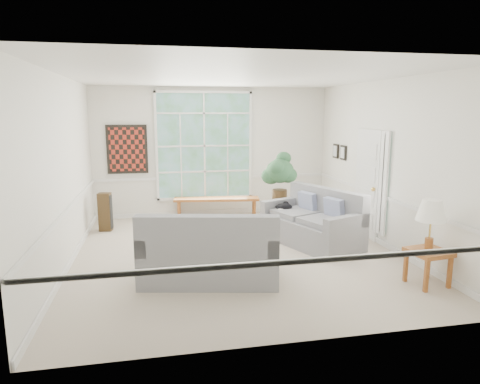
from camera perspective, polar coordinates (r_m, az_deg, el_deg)
name	(u,v)px	position (r m, az deg, el deg)	size (l,w,h in m)	color
floor	(237,254)	(7.53, -0.45, -8.22)	(5.50, 6.00, 0.01)	#BCAD9A
ceiling	(236,76)	(7.15, -0.49, 15.22)	(5.50, 6.00, 0.02)	white
wall_back	(213,152)	(10.13, -3.66, 5.34)	(5.50, 0.02, 3.00)	white
wall_front	(292,206)	(4.32, 6.99, -1.83)	(5.50, 0.02, 3.00)	white
wall_left	(63,172)	(7.20, -22.52, 2.42)	(0.02, 6.00, 3.00)	white
wall_right	(386,164)	(8.16, 18.91, 3.52)	(0.02, 6.00, 3.00)	white
window_back	(204,146)	(10.06, -4.77, 6.15)	(2.30, 0.08, 2.40)	white
entry_door	(367,184)	(8.72, 16.54, 1.09)	(0.08, 0.90, 2.10)	white
door_sidelight	(384,184)	(8.16, 18.62, 1.06)	(0.08, 0.26, 1.90)	white
wall_art	(127,149)	(10.01, -14.82, 5.52)	(0.90, 0.06, 1.10)	#5E1D14
wall_frame_near	(343,153)	(9.68, 13.55, 5.12)	(0.04, 0.26, 0.32)	black
wall_frame_far	(335,151)	(10.04, 12.59, 5.35)	(0.04, 0.26, 0.32)	black
loveseat_right	(311,217)	(8.04, 9.48, -3.32)	(0.97, 1.88, 1.02)	gray
loveseat_front	(210,244)	(6.29, -4.09, -6.97)	(1.95, 1.01, 1.06)	gray
coffee_table	(222,233)	(7.96, -2.43, -5.43)	(1.21, 0.66, 0.45)	#975322
pewter_bowl	(225,218)	(7.97, -1.97, -3.42)	(0.33, 0.33, 0.08)	#9B9BA0
window_bench	(217,208)	(9.99, -3.13, -2.11)	(1.97, 0.38, 0.46)	#975322
end_table	(281,213)	(9.35, 5.48, -2.85)	(0.51, 0.51, 0.51)	#975322
houseplant	(280,177)	(9.16, 5.33, 2.01)	(0.64, 0.64, 1.10)	#2C5735
side_table	(427,267)	(6.70, 23.71, -9.18)	(0.51, 0.51, 0.52)	#975322
table_lamp	(430,225)	(6.57, 24.05, -3.98)	(0.41, 0.41, 0.71)	white
pet_bed	(158,225)	(9.32, -10.93, -4.31)	(0.40, 0.40, 0.12)	slate
floor_speaker	(105,212)	(9.26, -17.54, -2.55)	(0.25, 0.19, 0.79)	#3D2B15
cat	(284,207)	(8.43, 5.86, -1.95)	(0.34, 0.24, 0.16)	black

